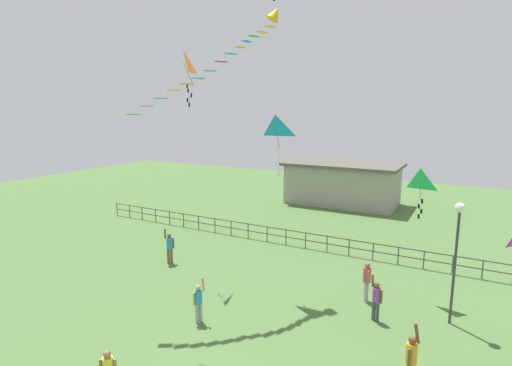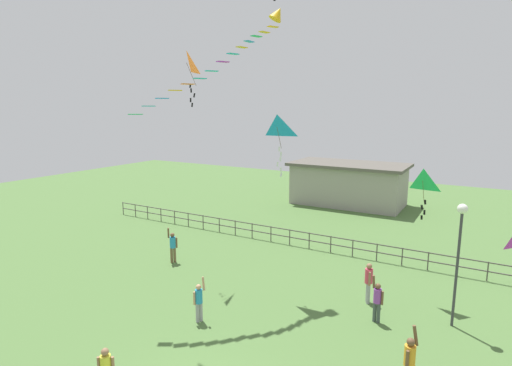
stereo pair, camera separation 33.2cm
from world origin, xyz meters
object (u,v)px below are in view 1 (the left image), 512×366
Objects in this scene: person_2 at (199,300)px; person_0 at (376,298)px; person_7 at (367,279)px; lamppost at (457,238)px; person_6 at (170,246)px; kite_5 at (275,129)px; person_5 at (411,359)px; streamer_kite at (263,23)px; kite_7 at (420,182)px; kite_0 at (184,65)px.

person_0 is at bearing 29.93° from person_2.
person_0 is at bearing -63.34° from person_7.
person_2 is (-8.35, -4.52, -2.49)m from lamppost.
kite_5 reaches higher than person_6.
streamer_kite is (-7.53, 5.16, 10.64)m from person_5.
kite_7 is at bearing 10.62° from streamer_kite.
kite_5 is 0.39× the size of streamer_kite.
kite_5 is at bearing -168.19° from person_7.
lamppost reaches higher than person_0.
streamer_kite is (-5.07, 0.26, 10.65)m from person_7.
kite_5 is at bearing -1.52° from person_6.
kite_5 is at bearing -0.36° from kite_0.
streamer_kite reaches higher than lamppost.
person_7 is 4.60m from kite_7.
lamppost reaches higher than person_7.
person_6 is (-4.95, 4.11, 0.07)m from person_2.
streamer_kite reaches higher than person_7.
kite_5 is (-7.13, -0.57, 3.76)m from lamppost.
person_5 is at bearing -63.33° from person_0.
kite_7 is (-0.86, 6.41, 4.03)m from person_5.
kite_7 is at bearing 10.53° from person_6.
kite_7 is (5.51, 2.33, -2.11)m from kite_5.
person_6 is 0.73× the size of kite_5.
person_5 is 13.23m from person_6.
kite_5 is at bearing -42.81° from streamer_kite.
person_7 is 0.26× the size of streamer_kite.
person_2 is at bearing -151.59° from lamppost.
kite_5 reaches higher than person_0.
person_0 is 0.85× the size of kite_7.
person_2 is 6.43m from person_6.
person_5 is at bearing -63.33° from person_7.
streamer_kite is at bearing 137.19° from kite_5.
kite_0 reaches higher than person_2.
lamppost is at bearing 24.73° from person_0.
person_0 is 3.91m from person_5.
kite_5 reaches higher than kite_7.
person_2 is 0.93× the size of person_6.
kite_0 is at bearing 176.23° from person_0.
streamer_kite reaches higher than kite_0.
lamppost is 1.83× the size of kite_0.
person_2 is 0.27× the size of streamer_kite.
person_6 is (-13.29, -0.41, -2.42)m from lamppost.
person_7 is at bearing 116.67° from person_5.
person_5 is 14.02m from streamer_kite.
streamer_kite is (-6.68, -1.25, 6.61)m from kite_7.
person_2 is at bearing -39.72° from person_6.
kite_7 is at bearing 43.38° from person_7.
person_2 is 7.59m from person_5.
lamppost is 13.52m from person_6.
kite_7 is (6.73, 6.28, 4.14)m from person_2.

